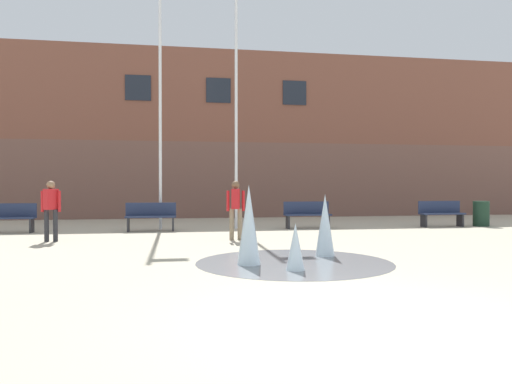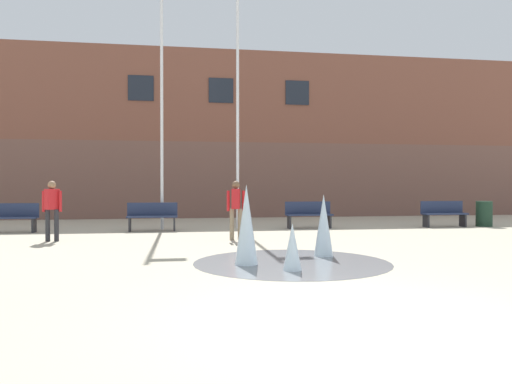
% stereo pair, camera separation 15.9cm
% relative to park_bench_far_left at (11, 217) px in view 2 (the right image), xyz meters
% --- Properties ---
extents(ground_plane, '(100.00, 100.00, 0.00)m').
position_rel_park_bench_far_left_xyz_m(ground_plane, '(7.07, -11.45, -0.48)').
color(ground_plane, '#BCB299').
extents(library_building, '(36.00, 6.05, 7.58)m').
position_rel_park_bench_far_left_xyz_m(library_building, '(7.07, 8.84, 3.31)').
color(library_building, brown).
rests_on(library_building, ground).
extents(splash_fountain, '(3.76, 3.76, 1.49)m').
position_rel_park_bench_far_left_xyz_m(splash_fountain, '(7.13, -7.14, 0.07)').
color(splash_fountain, gray).
rests_on(splash_fountain, ground).
extents(park_bench_far_left, '(1.60, 0.44, 0.91)m').
position_rel_park_bench_far_left_xyz_m(park_bench_far_left, '(0.00, 0.00, 0.00)').
color(park_bench_far_left, '#28282D').
rests_on(park_bench_far_left, ground).
extents(park_bench_left_of_flagpoles, '(1.60, 0.44, 0.91)m').
position_rel_park_bench_far_left_xyz_m(park_bench_left_of_flagpoles, '(4.32, -0.14, 0.00)').
color(park_bench_left_of_flagpoles, '#28282D').
rests_on(park_bench_left_of_flagpoles, ground).
extents(park_bench_near_trashcan, '(1.60, 0.44, 0.91)m').
position_rel_park_bench_far_left_xyz_m(park_bench_near_trashcan, '(9.56, 0.03, 0.00)').
color(park_bench_near_trashcan, '#28282D').
rests_on(park_bench_near_trashcan, ground).
extents(park_bench_far_right, '(1.60, 0.44, 0.91)m').
position_rel_park_bench_far_left_xyz_m(park_bench_far_right, '(14.42, -0.16, 0.00)').
color(park_bench_far_right, '#28282D').
rests_on(park_bench_far_right, ground).
extents(adult_in_red, '(0.50, 0.38, 1.59)m').
position_rel_park_bench_far_left_xyz_m(adult_in_red, '(6.67, -3.14, 0.45)').
color(adult_in_red, '#89755B').
rests_on(adult_in_red, ground).
extents(adult_watching, '(0.50, 0.38, 1.59)m').
position_rel_park_bench_far_left_xyz_m(adult_watching, '(1.86, -2.72, 0.45)').
color(adult_watching, '#28282D').
rests_on(adult_watching, ground).
extents(flagpole_left, '(0.80, 0.10, 8.62)m').
position_rel_park_bench_far_left_xyz_m(flagpole_left, '(4.64, 0.43, 4.08)').
color(flagpole_left, silver).
rests_on(flagpole_left, ground).
extents(flagpole_right, '(0.80, 0.10, 8.90)m').
position_rel_park_bench_far_left_xyz_m(flagpole_right, '(7.18, 0.43, 4.22)').
color(flagpole_right, silver).
rests_on(flagpole_right, ground).
extents(trash_can, '(0.56, 0.56, 0.90)m').
position_rel_park_bench_far_left_xyz_m(trash_can, '(15.96, -0.21, -0.03)').
color(trash_can, '#193323').
rests_on(trash_can, ground).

